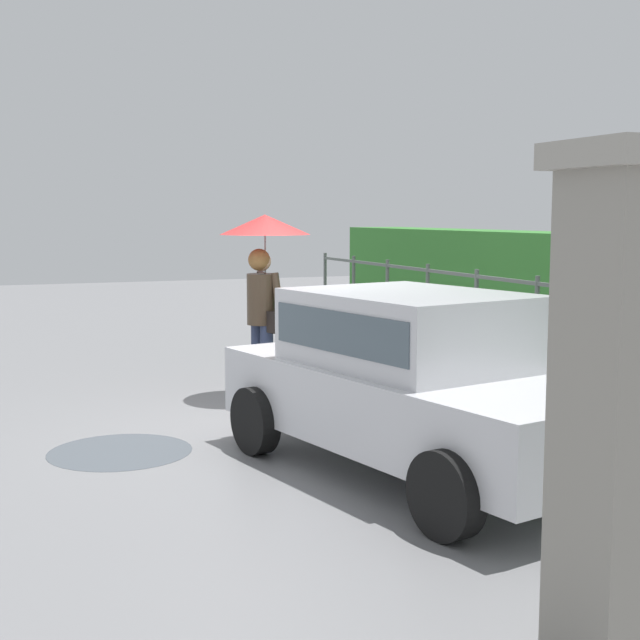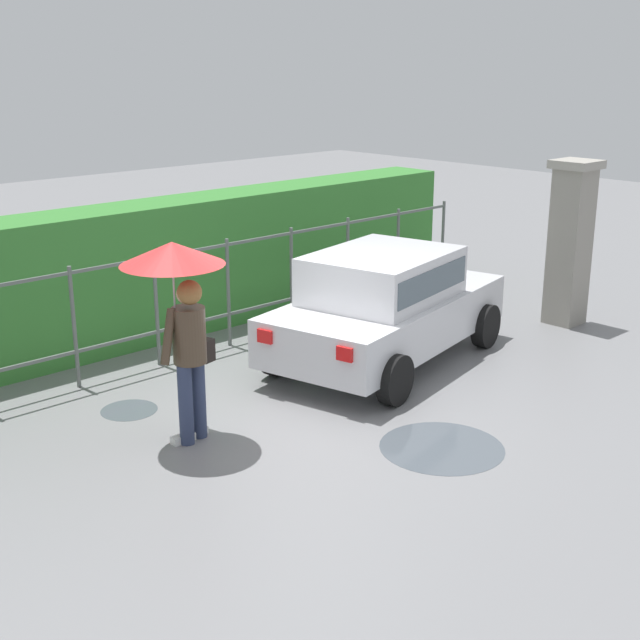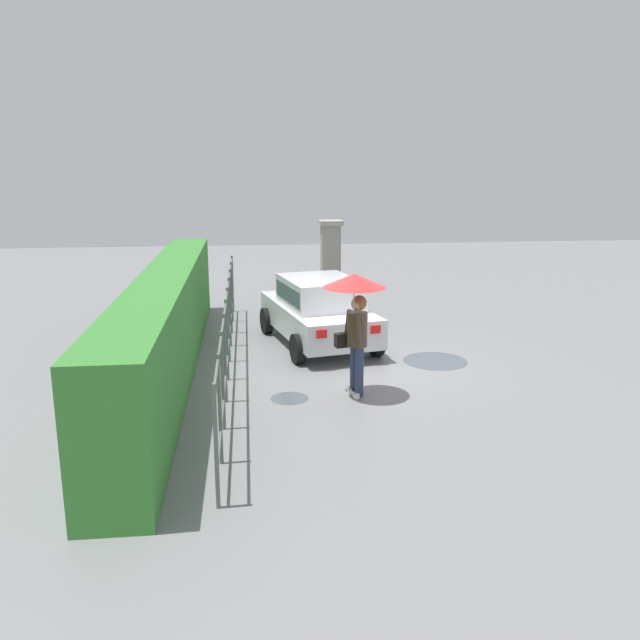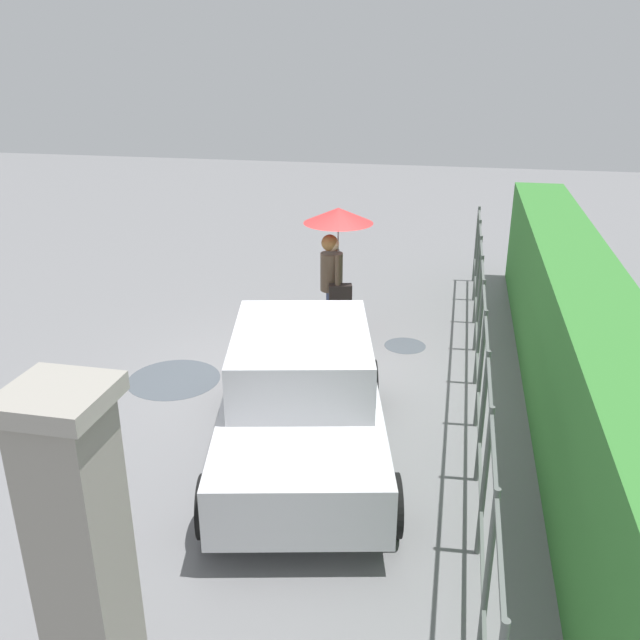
# 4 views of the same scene
# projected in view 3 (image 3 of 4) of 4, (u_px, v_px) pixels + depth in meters

# --- Properties ---
(ground_plane) EXTENTS (40.00, 40.00, 0.00)m
(ground_plane) POSITION_uv_depth(u_px,v_px,m) (357.00, 367.00, 12.65)
(ground_plane) COLOR slate
(car) EXTENTS (3.97, 2.48, 1.48)m
(car) POSITION_uv_depth(u_px,v_px,m) (319.00, 308.00, 14.05)
(car) COLOR silver
(car) RESTS_ON ground
(pedestrian) EXTENTS (1.04, 1.04, 2.11)m
(pedestrian) POSITION_uv_depth(u_px,v_px,m) (355.00, 303.00, 10.71)
(pedestrian) COLOR #2D3856
(pedestrian) RESTS_ON ground
(gate_pillar) EXTENTS (0.60, 0.60, 2.42)m
(gate_pillar) POSITION_uv_depth(u_px,v_px,m) (331.00, 265.00, 17.15)
(gate_pillar) COLOR gray
(gate_pillar) RESTS_ON ground
(fence_section) EXTENTS (10.37, 0.05, 1.50)m
(fence_section) POSITION_uv_depth(u_px,v_px,m) (228.00, 329.00, 12.25)
(fence_section) COLOR #59605B
(fence_section) RESTS_ON ground
(hedge_row) EXTENTS (11.32, 0.90, 1.90)m
(hedge_row) POSITION_uv_depth(u_px,v_px,m) (168.00, 324.00, 12.10)
(hedge_row) COLOR #387F33
(hedge_row) RESTS_ON ground
(puddle_near) EXTENTS (1.28, 1.28, 0.00)m
(puddle_near) POSITION_uv_depth(u_px,v_px,m) (435.00, 361.00, 13.03)
(puddle_near) COLOR #4C545B
(puddle_near) RESTS_ON ground
(puddle_far) EXTENTS (0.64, 0.64, 0.00)m
(puddle_far) POSITION_uv_depth(u_px,v_px,m) (289.00, 398.00, 10.95)
(puddle_far) COLOR #4C545B
(puddle_far) RESTS_ON ground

